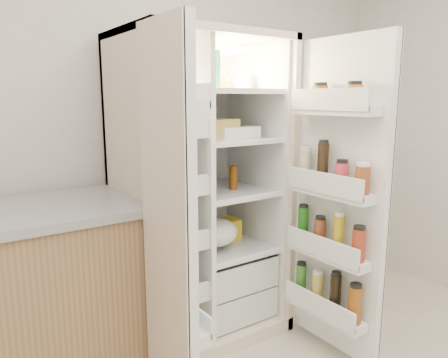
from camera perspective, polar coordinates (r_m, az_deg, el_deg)
wall_back at (r=2.78m, az=-10.24°, el=8.76°), size 4.00×0.02×2.70m
refrigerator at (r=2.64m, az=-3.40°, el=-4.52°), size 0.92×0.70×1.80m
freezer_door at (r=1.85m, az=-7.33°, el=-6.51°), size 0.15×0.40×1.72m
fridge_door at (r=2.39m, az=15.09°, el=-3.27°), size 0.17×0.58×1.72m
kitchen_counter at (r=2.34m, az=-26.54°, el=-14.95°), size 1.28×0.68×0.93m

